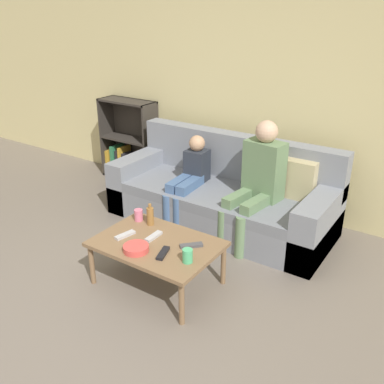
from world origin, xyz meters
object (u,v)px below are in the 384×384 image
at_px(bookshelf, 128,145).
at_px(tv_remote_0, 125,235).
at_px(snack_bowl, 136,248).
at_px(couch, 223,197).
at_px(tv_remote_2, 154,236).
at_px(tv_remote_3, 191,245).
at_px(coffee_table, 157,246).
at_px(cup_far, 139,215).
at_px(tv_remote_1, 163,253).
at_px(bottle, 150,216).
at_px(cup_near, 188,256).
at_px(person_adult, 259,175).
at_px(person_child, 189,177).

height_order(bookshelf, tv_remote_0, bookshelf).
bearing_deg(snack_bowl, couch, 92.29).
bearing_deg(tv_remote_2, tv_remote_3, 8.30).
bearing_deg(coffee_table, snack_bowl, -105.05).
xyz_separation_m(cup_far, tv_remote_2, (0.29, -0.16, -0.04)).
bearing_deg(coffee_table, couch, 94.99).
relative_size(tv_remote_1, snack_bowl, 0.94).
bearing_deg(tv_remote_1, couch, 83.28).
relative_size(couch, tv_remote_1, 12.43).
distance_m(cup_far, tv_remote_1, 0.58).
xyz_separation_m(tv_remote_1, bottle, (-0.36, 0.31, 0.07)).
distance_m(tv_remote_2, bottle, 0.23).
distance_m(cup_near, snack_bowl, 0.40).
bearing_deg(person_adult, tv_remote_2, -101.41).
xyz_separation_m(cup_near, tv_remote_3, (-0.09, 0.18, -0.04)).
bearing_deg(cup_far, snack_bowl, -52.01).
height_order(coffee_table, person_child, person_child).
bearing_deg(tv_remote_0, bottle, 93.14).
distance_m(cup_near, bottle, 0.63).
height_order(bookshelf, snack_bowl, bookshelf).
relative_size(person_adult, cup_near, 11.07).
bearing_deg(tv_remote_3, coffee_table, -115.90).
relative_size(snack_bowl, bottle, 1.02).
bearing_deg(couch, person_child, -153.27).
distance_m(tv_remote_2, tv_remote_3, 0.32).
relative_size(coffee_table, bottle, 5.04).
relative_size(bookshelf, cup_far, 10.11).
xyz_separation_m(person_adult, person_child, (-0.71, -0.06, -0.15)).
relative_size(coffee_table, person_adult, 0.84).
bearing_deg(couch, bottle, -96.77).
bearing_deg(couch, cup_far, -103.96).
bearing_deg(bottle, snack_bowl, -65.75).
bearing_deg(person_child, couch, 23.04).
bearing_deg(tv_remote_1, person_child, 97.89).
xyz_separation_m(bookshelf, person_child, (1.32, -0.59, 0.07)).
bearing_deg(bottle, tv_remote_1, -40.32).
xyz_separation_m(person_child, snack_bowl, (0.35, -1.21, -0.08)).
bearing_deg(coffee_table, bottle, 137.80).
bearing_deg(tv_remote_1, snack_bowl, -177.51).
xyz_separation_m(cup_near, cup_far, (-0.69, 0.29, -0.00)).
distance_m(bookshelf, person_child, 1.45).
xyz_separation_m(person_adult, tv_remote_3, (-0.05, -1.00, -0.24)).
xyz_separation_m(cup_near, tv_remote_2, (-0.41, 0.13, -0.04)).
relative_size(person_child, tv_remote_3, 5.47).
height_order(tv_remote_2, tv_remote_3, same).
height_order(couch, tv_remote_1, couch).
xyz_separation_m(coffee_table, cup_far, (-0.35, 0.20, 0.08)).
bearing_deg(tv_remote_1, tv_remote_2, 125.70).
height_order(cup_near, snack_bowl, cup_near).
height_order(cup_near, tv_remote_2, cup_near).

